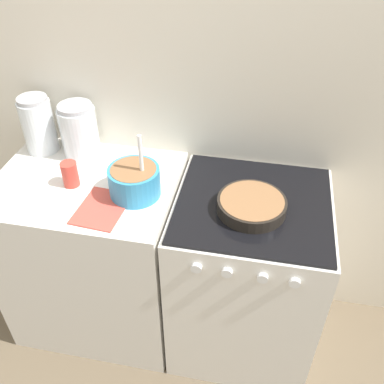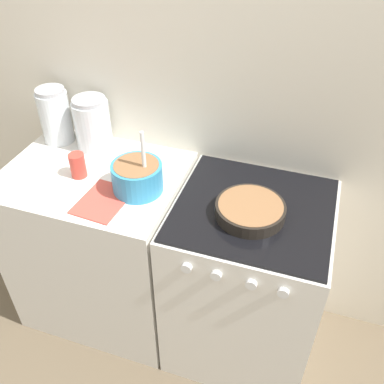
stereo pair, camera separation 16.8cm
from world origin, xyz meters
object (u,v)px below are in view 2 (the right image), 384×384
(storage_jar_middle, at_px, (93,127))
(tin_can, at_px, (78,165))
(baking_pan, at_px, (250,210))
(mixing_bowl, at_px, (137,176))
(stove, at_px, (245,281))
(storage_jar_left, at_px, (56,119))

(storage_jar_middle, height_order, tin_can, storage_jar_middle)
(baking_pan, distance_m, storage_jar_middle, 0.84)
(mixing_bowl, distance_m, tin_can, 0.28)
(baking_pan, bearing_deg, stove, 81.40)
(tin_can, bearing_deg, mixing_bowl, -1.41)
(storage_jar_left, height_order, tin_can, storage_jar_left)
(storage_jar_left, bearing_deg, tin_can, -43.81)
(baking_pan, distance_m, storage_jar_left, 1.03)
(mixing_bowl, distance_m, storage_jar_left, 0.58)
(baking_pan, xyz_separation_m, storage_jar_left, (-0.99, 0.25, 0.09))
(stove, xyz_separation_m, mixing_bowl, (-0.48, -0.04, 0.51))
(baking_pan, height_order, storage_jar_left, storage_jar_left)
(storage_jar_left, xyz_separation_m, tin_can, (0.24, -0.23, -0.06))
(stove, height_order, storage_jar_middle, storage_jar_middle)
(stove, distance_m, baking_pan, 0.47)
(stove, distance_m, storage_jar_left, 1.16)
(storage_jar_left, relative_size, storage_jar_middle, 1.07)
(tin_can, bearing_deg, stove, 2.23)
(tin_can, bearing_deg, storage_jar_middle, 101.21)
(storage_jar_left, bearing_deg, mixing_bowl, -24.54)
(baking_pan, bearing_deg, storage_jar_left, 165.85)
(stove, height_order, tin_can, tin_can)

